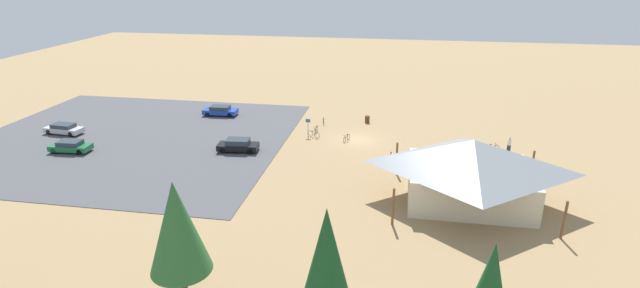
# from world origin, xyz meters

# --- Properties ---
(ground) EXTENTS (160.00, 160.00, 0.00)m
(ground) POSITION_xyz_m (0.00, 0.00, 0.00)
(ground) COLOR #9E7F56
(ground) RESTS_ON ground
(parking_lot_asphalt) EXTENTS (36.28, 33.22, 0.05)m
(parking_lot_asphalt) POSITION_xyz_m (26.34, 3.95, 0.03)
(parking_lot_asphalt) COLOR #4C4C51
(parking_lot_asphalt) RESTS_ON ground
(bike_pavilion) EXTENTS (12.96, 10.68, 5.66)m
(bike_pavilion) POSITION_xyz_m (-10.89, 13.75, 3.22)
(bike_pavilion) COLOR beige
(bike_pavilion) RESTS_ON ground
(trash_bin) EXTENTS (0.60, 0.60, 0.90)m
(trash_bin) POSITION_xyz_m (-0.54, -6.81, 0.45)
(trash_bin) COLOR brown
(trash_bin) RESTS_ON ground
(lot_sign) EXTENTS (0.56, 0.08, 2.20)m
(lot_sign) POSITION_xyz_m (5.99, -0.45, 1.41)
(lot_sign) COLOR #99999E
(lot_sign) RESTS_ON ground
(pine_midwest) EXTENTS (3.58, 3.58, 8.28)m
(pine_midwest) POSITION_xyz_m (7.28, 30.89, 5.43)
(pine_midwest) COLOR brown
(pine_midwest) RESTS_ON ground
(pine_far_east) EXTENTS (2.86, 2.86, 8.53)m
(pine_far_east) POSITION_xyz_m (-1.59, 32.89, 5.55)
(pine_far_east) COLOR brown
(pine_far_east) RESTS_ON ground
(bicycle_green_edge_south) EXTENTS (0.48, 1.76, 0.86)m
(bicycle_green_edge_south) POSITION_xyz_m (5.26, -1.77, 0.38)
(bicycle_green_edge_south) COLOR black
(bicycle_green_edge_south) RESTS_ON ground
(bicycle_teal_near_sign) EXTENTS (0.52, 1.70, 0.85)m
(bicycle_teal_near_sign) POSITION_xyz_m (4.90, -5.16, 0.38)
(bicycle_teal_near_sign) COLOR black
(bicycle_teal_near_sign) RESTS_ON ground
(bicycle_yellow_yard_center) EXTENTS (1.52, 0.94, 0.90)m
(bicycle_yellow_yard_center) POSITION_xyz_m (-10.56, 4.80, 0.39)
(bicycle_yellow_yard_center) COLOR black
(bicycle_yellow_yard_center) RESTS_ON ground
(bicycle_purple_lone_west) EXTENTS (0.65, 1.55, 0.80)m
(bicycle_purple_lone_west) POSITION_xyz_m (1.27, 0.54, 0.36)
(bicycle_purple_lone_west) COLOR black
(bicycle_purple_lone_west) RESTS_ON ground
(bicycle_orange_by_bin) EXTENTS (1.41, 1.04, 0.83)m
(bicycle_orange_by_bin) POSITION_xyz_m (-13.34, 3.63, 0.38)
(bicycle_orange_by_bin) COLOR black
(bicycle_orange_by_bin) RESTS_ON ground
(bicycle_silver_back_row) EXTENTS (1.53, 0.90, 0.87)m
(bicycle_silver_back_row) POSITION_xyz_m (5.23, -0.06, 0.38)
(bicycle_silver_back_row) COLOR black
(bicycle_silver_back_row) RESTS_ON ground
(bicycle_black_front_row) EXTENTS (1.39, 0.86, 0.78)m
(bicycle_black_front_row) POSITION_xyz_m (-12.35, 0.98, 0.35)
(bicycle_black_front_row) COLOR black
(bicycle_black_front_row) RESTS_ON ground
(bicycle_blue_mid_cluster) EXTENTS (1.63, 0.62, 0.89)m
(bicycle_blue_mid_cluster) POSITION_xyz_m (-14.81, 1.05, 0.38)
(bicycle_blue_mid_cluster) COLOR black
(bicycle_blue_mid_cluster) RESTS_ON ground
(car_green_inner_stall) EXTENTS (4.40, 2.05, 1.27)m
(car_green_inner_stall) POSITION_xyz_m (30.42, 9.18, 0.69)
(car_green_inner_stall) COLOR #1E6B3D
(car_green_inner_stall) RESTS_ON parking_lot_asphalt
(car_silver_by_curb) EXTENTS (4.71, 2.09, 1.25)m
(car_silver_by_curb) POSITION_xyz_m (35.04, 3.96, 0.69)
(car_silver_by_curb) COLOR #BCBCC1
(car_silver_by_curb) RESTS_ON parking_lot_asphalt
(car_black_back_corner) EXTENTS (4.54, 2.26, 1.39)m
(car_black_back_corner) POSITION_xyz_m (12.54, 5.85, 0.74)
(car_black_back_corner) COLOR black
(car_black_back_corner) RESTS_ON parking_lot_asphalt
(car_blue_mid_lot) EXTENTS (4.58, 2.03, 1.30)m
(car_blue_mid_lot) POSITION_xyz_m (19.22, -6.46, 0.71)
(car_blue_mid_lot) COLOR #1E42B2
(car_blue_mid_lot) RESTS_ON parking_lot_asphalt
(visitor_near_lot) EXTENTS (0.40, 0.38, 1.83)m
(visitor_near_lot) POSITION_xyz_m (-16.51, 1.28, 0.96)
(visitor_near_lot) COLOR #2D3347
(visitor_near_lot) RESTS_ON ground
(visitor_crossing_yard) EXTENTS (0.36, 0.36, 1.75)m
(visitor_crossing_yard) POSITION_xyz_m (-4.03, 7.45, 0.92)
(visitor_crossing_yard) COLOR #2D3347
(visitor_crossing_yard) RESTS_ON ground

